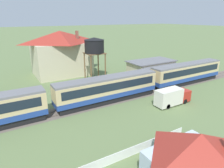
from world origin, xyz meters
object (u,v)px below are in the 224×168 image
passenger_train (110,88)px  station_building (151,68)px  cottage_red_roof (197,161)px  delivery_truck_red (172,97)px  station_house_red_roof (61,52)px  water_tower (94,46)px

passenger_train → station_building: (15.87, 7.92, -0.46)m
cottage_red_roof → delivery_truck_red: size_ratio=1.11×
station_house_red_roof → delivery_truck_red: station_house_red_roof is taller
delivery_truck_red → water_tower: bearing=105.8°
cottage_red_roof → station_house_red_roof: bearing=87.8°
passenger_train → station_house_red_roof: 20.55m
passenger_train → station_building: passenger_train is taller
delivery_truck_red → passenger_train: bearing=140.9°
water_tower → delivery_truck_red: 19.29m
station_building → water_tower: size_ratio=1.18×
station_building → delivery_truck_red: 16.39m
water_tower → cottage_red_roof: 31.26m
passenger_train → water_tower: bearing=75.8°
station_house_red_roof → station_building: bearing=-35.2°
station_building → passenger_train: bearing=-153.5°
water_tower → cottage_red_roof: bearing=-101.1°
passenger_train → cottage_red_roof: (-3.12, -19.06, 0.31)m
water_tower → delivery_truck_red: water_tower is taller
passenger_train → station_building: size_ratio=5.08×
cottage_red_roof → delivery_truck_red: bearing=49.4°
water_tower → station_house_red_roof: bearing=116.2°
station_house_red_roof → water_tower: bearing=-63.8°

